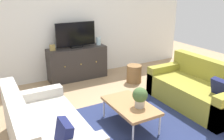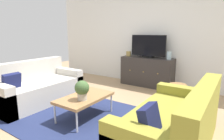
% 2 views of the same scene
% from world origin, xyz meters
% --- Properties ---
extents(ground_plane, '(10.00, 10.00, 0.00)m').
position_xyz_m(ground_plane, '(0.00, 0.00, 0.00)').
color(ground_plane, tan).
extents(wall_back, '(6.40, 0.12, 2.70)m').
position_xyz_m(wall_back, '(0.00, 2.55, 1.35)').
color(wall_back, white).
rests_on(wall_back, ground_plane).
extents(area_rug, '(2.50, 1.90, 0.01)m').
position_xyz_m(area_rug, '(0.00, -0.15, 0.01)').
color(area_rug, navy).
rests_on(area_rug, ground_plane).
extents(couch_left_side, '(0.90, 1.73, 0.83)m').
position_xyz_m(couch_left_side, '(-1.44, -0.10, 0.28)').
color(couch_left_side, beige).
rests_on(couch_left_side, ground_plane).
extents(couch_right_side, '(0.90, 1.73, 0.83)m').
position_xyz_m(couch_right_side, '(1.44, -0.10, 0.28)').
color(couch_right_side, olive).
rests_on(couch_right_side, ground_plane).
extents(coffee_table, '(0.55, 0.95, 0.38)m').
position_xyz_m(coffee_table, '(-0.07, -0.10, 0.35)').
color(coffee_table, '#A37547').
rests_on(coffee_table, ground_plane).
extents(potted_plant, '(0.23, 0.23, 0.31)m').
position_xyz_m(potted_plant, '(0.01, -0.24, 0.55)').
color(potted_plant, '#B7B2A8').
rests_on(potted_plant, coffee_table).
extents(tv_console, '(1.37, 0.47, 0.76)m').
position_xyz_m(tv_console, '(-0.01, 2.27, 0.38)').
color(tv_console, '#332D2B').
rests_on(tv_console, ground_plane).
extents(flat_screen_tv, '(0.93, 0.16, 0.58)m').
position_xyz_m(flat_screen_tv, '(-0.01, 2.29, 1.05)').
color(flat_screen_tv, black).
rests_on(flat_screen_tv, tv_console).
extents(glass_vase, '(0.11, 0.11, 0.19)m').
position_xyz_m(glass_vase, '(0.56, 2.27, 0.85)').
color(glass_vase, silver).
rests_on(glass_vase, tv_console).
extents(mantel_clock, '(0.11, 0.07, 0.13)m').
position_xyz_m(mantel_clock, '(-0.57, 2.27, 0.82)').
color(mantel_clock, tan).
rests_on(mantel_clock, tv_console).
extents(wicker_basket, '(0.34, 0.34, 0.40)m').
position_xyz_m(wicker_basket, '(1.03, 1.41, 0.20)').
color(wicker_basket, olive).
rests_on(wicker_basket, ground_plane).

